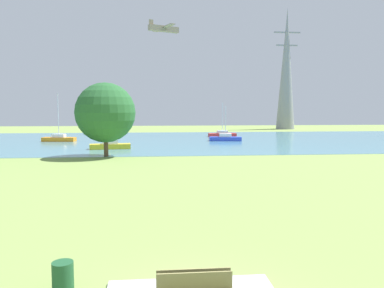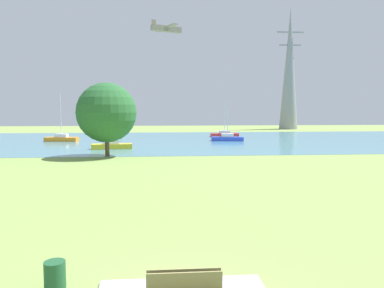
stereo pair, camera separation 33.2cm
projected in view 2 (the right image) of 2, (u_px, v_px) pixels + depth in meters
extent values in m
plane|color=#7F994C|center=(167.00, 169.00, 30.99)|extent=(160.00, 160.00, 0.00)
cube|color=olive|center=(183.00, 283.00, 9.43)|extent=(1.80, 0.48, 0.05)
cube|color=olive|center=(184.00, 278.00, 9.19)|extent=(1.80, 0.05, 0.44)
cube|color=olive|center=(184.00, 281.00, 8.98)|extent=(1.80, 0.05, 0.44)
cylinder|color=#1E512D|center=(55.00, 276.00, 10.12)|extent=(0.56, 0.56, 0.80)
cube|color=teal|center=(164.00, 140.00, 58.78)|extent=(140.00, 40.00, 0.02)
cube|color=orange|center=(62.00, 139.00, 57.03)|extent=(4.95, 2.08, 0.60)
cube|color=white|center=(61.00, 136.00, 56.98)|extent=(1.92, 1.31, 0.50)
cylinder|color=silver|center=(61.00, 115.00, 56.71)|extent=(0.10, 0.10, 6.56)
cube|color=gray|center=(110.00, 134.00, 69.81)|extent=(4.87, 1.75, 0.60)
cube|color=white|center=(110.00, 131.00, 69.76)|extent=(1.86, 1.19, 0.50)
cylinder|color=silver|center=(110.00, 115.00, 69.50)|extent=(0.10, 0.10, 6.21)
cube|color=red|center=(225.00, 135.00, 66.29)|extent=(4.80, 1.51, 0.60)
cube|color=white|center=(225.00, 132.00, 66.24)|extent=(1.80, 1.10, 0.50)
cylinder|color=silver|center=(225.00, 118.00, 66.02)|extent=(0.10, 0.10, 5.37)
cube|color=yellow|center=(112.00, 146.00, 46.21)|extent=(4.96, 2.12, 0.60)
cube|color=white|center=(112.00, 142.00, 46.16)|extent=(1.93, 1.33, 0.50)
cylinder|color=silver|center=(111.00, 118.00, 45.89)|extent=(0.10, 0.10, 6.29)
cube|color=blue|center=(227.00, 139.00, 57.65)|extent=(4.96, 2.13, 0.60)
cube|color=white|center=(227.00, 135.00, 57.60)|extent=(1.93, 1.33, 0.50)
cylinder|color=silver|center=(228.00, 121.00, 57.41)|extent=(0.10, 0.10, 4.66)
cylinder|color=brown|center=(107.00, 145.00, 38.74)|extent=(0.44, 0.44, 2.35)
sphere|color=#286130|center=(107.00, 113.00, 38.44)|extent=(6.02, 6.02, 6.02)
cone|color=gray|center=(289.00, 69.00, 90.99)|extent=(4.40, 4.40, 28.61)
cube|color=gray|center=(290.00, 32.00, 90.21)|extent=(6.40, 0.30, 0.30)
cube|color=gray|center=(290.00, 45.00, 90.48)|extent=(5.20, 0.30, 0.30)
cube|color=gray|center=(166.00, 29.00, 76.78)|extent=(6.30, 3.59, 1.10)
cube|color=gray|center=(166.00, 28.00, 76.76)|extent=(4.39, 8.13, 0.16)
cube|color=gray|center=(154.00, 23.00, 75.41)|extent=(0.87, 0.47, 1.50)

